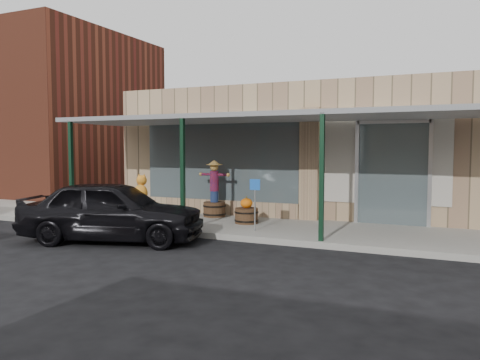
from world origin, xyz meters
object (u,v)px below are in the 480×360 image
at_px(barrel_scarecrow, 214,197).
at_px(barrel_pumpkin, 246,214).
at_px(handicap_sign, 255,198).
at_px(parked_sedan, 113,211).

bearing_deg(barrel_scarecrow, barrel_pumpkin, -24.65).
distance_m(handicap_sign, parked_sedan, 3.49).
height_order(barrel_scarecrow, handicap_sign, barrel_scarecrow).
relative_size(barrel_scarecrow, parked_sedan, 0.37).
bearing_deg(barrel_scarecrow, parked_sedan, -98.42).
xyz_separation_m(handicap_sign, parked_sedan, (-2.89, -1.94, -0.25)).
xyz_separation_m(barrel_pumpkin, handicap_sign, (0.65, -0.99, 0.58)).
bearing_deg(handicap_sign, barrel_scarecrow, 139.35).
relative_size(handicap_sign, parked_sedan, 0.28).
xyz_separation_m(barrel_pumpkin, parked_sedan, (-2.24, -2.93, 0.33)).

